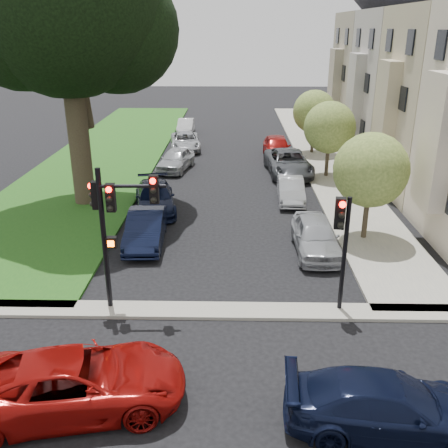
{
  "coord_description": "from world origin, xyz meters",
  "views": [
    {
      "loc": [
        0.35,
        -12.42,
        8.91
      ],
      "look_at": [
        0.0,
        5.0,
        2.0
      ],
      "focal_mm": 40.0,
      "sensor_mm": 36.0,
      "label": 1
    }
  ],
  "objects_px": {
    "traffic_signal_secondary": "(342,234)",
    "traffic_signal_main": "(114,215)",
    "car_parked_9": "(186,126)",
    "car_cross_near": "(76,382)",
    "car_parked_1": "(291,190)",
    "car_parked_6": "(155,198)",
    "small_tree_b": "(330,127)",
    "car_parked_2": "(288,163)",
    "car_parked_8": "(185,141)",
    "small_tree_c": "(314,112)",
    "car_parked_0": "(316,236)",
    "car_cross_far": "(387,405)",
    "small_tree_a": "(371,170)",
    "car_parked_7": "(176,159)",
    "car_parked_3": "(277,147)",
    "car_parked_5": "(146,228)"
  },
  "relations": [
    {
      "from": "small_tree_b",
      "to": "car_parked_5",
      "type": "height_order",
      "value": "small_tree_b"
    },
    {
      "from": "car_parked_1",
      "to": "car_parked_2",
      "type": "bearing_deg",
      "value": 87.74
    },
    {
      "from": "car_parked_9",
      "to": "car_cross_near",
      "type": "bearing_deg",
      "value": -89.59
    },
    {
      "from": "small_tree_a",
      "to": "car_parked_2",
      "type": "relative_size",
      "value": 0.86
    },
    {
      "from": "traffic_signal_main",
      "to": "car_parked_2",
      "type": "height_order",
      "value": "traffic_signal_main"
    },
    {
      "from": "car_cross_far",
      "to": "car_parked_3",
      "type": "bearing_deg",
      "value": 5.17
    },
    {
      "from": "car_parked_6",
      "to": "car_parked_2",
      "type": "bearing_deg",
      "value": 31.69
    },
    {
      "from": "traffic_signal_secondary",
      "to": "car_parked_8",
      "type": "xyz_separation_m",
      "value": [
        -7.21,
        23.45,
        -2.15
      ]
    },
    {
      "from": "car_cross_near",
      "to": "car_parked_0",
      "type": "bearing_deg",
      "value": -49.23
    },
    {
      "from": "small_tree_b",
      "to": "car_parked_2",
      "type": "xyz_separation_m",
      "value": [
        -2.35,
        0.66,
        -2.39
      ]
    },
    {
      "from": "small_tree_c",
      "to": "car_cross_near",
      "type": "xyz_separation_m",
      "value": [
        -9.71,
        -27.06,
        -2.37
      ]
    },
    {
      "from": "car_cross_near",
      "to": "car_parked_1",
      "type": "xyz_separation_m",
      "value": [
        6.97,
        16.03,
        -0.12
      ]
    },
    {
      "from": "small_tree_b",
      "to": "car_parked_9",
      "type": "xyz_separation_m",
      "value": [
        -10.15,
        13.76,
        -2.53
      ]
    },
    {
      "from": "small_tree_c",
      "to": "car_parked_2",
      "type": "distance_m",
      "value": 6.57
    },
    {
      "from": "small_tree_b",
      "to": "traffic_signal_secondary",
      "type": "relative_size",
      "value": 1.18
    },
    {
      "from": "small_tree_a",
      "to": "car_parked_1",
      "type": "bearing_deg",
      "value": 117.68
    },
    {
      "from": "car_parked_0",
      "to": "car_parked_8",
      "type": "xyz_separation_m",
      "value": [
        -7.22,
        18.75,
        -0.09
      ]
    },
    {
      "from": "small_tree_c",
      "to": "traffic_signal_secondary",
      "type": "bearing_deg",
      "value": -96.13
    },
    {
      "from": "traffic_signal_main",
      "to": "car_parked_1",
      "type": "distance_m",
      "value": 13.5
    },
    {
      "from": "traffic_signal_secondary",
      "to": "car_parked_7",
      "type": "xyz_separation_m",
      "value": [
        -7.3,
        17.59,
        -2.09
      ]
    },
    {
      "from": "small_tree_b",
      "to": "car_parked_0",
      "type": "relative_size",
      "value": 1.08
    },
    {
      "from": "small_tree_c",
      "to": "car_parked_6",
      "type": "relative_size",
      "value": 0.98
    },
    {
      "from": "car_cross_near",
      "to": "car_parked_6",
      "type": "distance_m",
      "value": 14.42
    },
    {
      "from": "car_parked_1",
      "to": "car_parked_6",
      "type": "distance_m",
      "value": 7.35
    },
    {
      "from": "car_parked_1",
      "to": "car_parked_8",
      "type": "relative_size",
      "value": 0.81
    },
    {
      "from": "small_tree_b",
      "to": "car_parked_9",
      "type": "relative_size",
      "value": 1.23
    },
    {
      "from": "car_parked_1",
      "to": "car_parked_2",
      "type": "relative_size",
      "value": 0.69
    },
    {
      "from": "traffic_signal_main",
      "to": "traffic_signal_secondary",
      "type": "distance_m",
      "value": 7.23
    },
    {
      "from": "car_parked_7",
      "to": "small_tree_c",
      "type": "bearing_deg",
      "value": 37.58
    },
    {
      "from": "small_tree_a",
      "to": "small_tree_c",
      "type": "xyz_separation_m",
      "value": [
        0.0,
        16.25,
        -0.09
      ]
    },
    {
      "from": "car_parked_2",
      "to": "car_parked_6",
      "type": "bearing_deg",
      "value": -141.79
    },
    {
      "from": "car_cross_far",
      "to": "car_parked_1",
      "type": "xyz_separation_m",
      "value": [
        -0.51,
        16.63,
        -0.06
      ]
    },
    {
      "from": "car_cross_near",
      "to": "car_parked_2",
      "type": "height_order",
      "value": "car_parked_2"
    },
    {
      "from": "small_tree_a",
      "to": "car_parked_7",
      "type": "bearing_deg",
      "value": 130.21
    },
    {
      "from": "small_tree_c",
      "to": "traffic_signal_secondary",
      "type": "relative_size",
      "value": 1.16
    },
    {
      "from": "car_cross_far",
      "to": "car_parked_3",
      "type": "relative_size",
      "value": 1.02
    },
    {
      "from": "small_tree_c",
      "to": "traffic_signal_main",
      "type": "distance_m",
      "value": 24.3
    },
    {
      "from": "small_tree_a",
      "to": "car_parked_1",
      "type": "xyz_separation_m",
      "value": [
        -2.74,
        5.22,
        -2.57
      ]
    },
    {
      "from": "car_cross_near",
      "to": "car_parked_8",
      "type": "bearing_deg",
      "value": -11.54
    },
    {
      "from": "small_tree_c",
      "to": "car_parked_3",
      "type": "xyz_separation_m",
      "value": [
        -2.74,
        -1.29,
        -2.32
      ]
    },
    {
      "from": "car_parked_7",
      "to": "traffic_signal_main",
      "type": "bearing_deg",
      "value": -78.34
    },
    {
      "from": "car_cross_far",
      "to": "car_parked_9",
      "type": "height_order",
      "value": "car_cross_far"
    },
    {
      "from": "traffic_signal_main",
      "to": "car_parked_2",
      "type": "relative_size",
      "value": 0.88
    },
    {
      "from": "car_parked_3",
      "to": "car_parked_5",
      "type": "bearing_deg",
      "value": -113.74
    },
    {
      "from": "car_parked_3",
      "to": "car_parked_5",
      "type": "xyz_separation_m",
      "value": [
        -6.92,
        -15.64,
        -0.07
      ]
    },
    {
      "from": "car_parked_2",
      "to": "car_parked_3",
      "type": "height_order",
      "value": "car_parked_3"
    },
    {
      "from": "car_parked_1",
      "to": "car_parked_6",
      "type": "relative_size",
      "value": 0.8
    },
    {
      "from": "car_cross_far",
      "to": "car_parked_2",
      "type": "relative_size",
      "value": 0.86
    },
    {
      "from": "traffic_signal_secondary",
      "to": "traffic_signal_main",
      "type": "bearing_deg",
      "value": 179.68
    },
    {
      "from": "small_tree_c",
      "to": "car_cross_near",
      "type": "distance_m",
      "value": 28.85
    }
  ]
}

